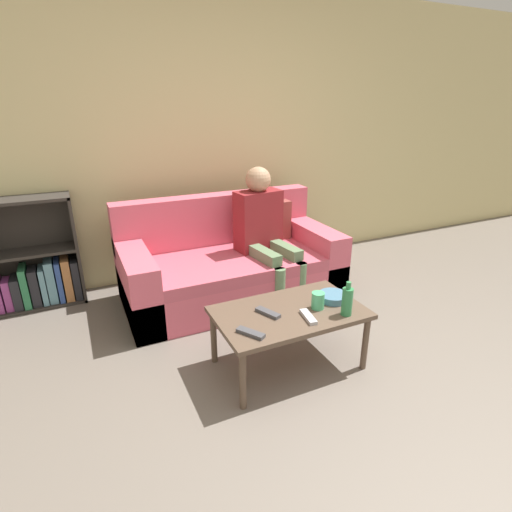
# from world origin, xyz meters

# --- Properties ---
(ground_plane) EXTENTS (22.00, 22.00, 0.00)m
(ground_plane) POSITION_xyz_m (0.00, 0.00, 0.00)
(ground_plane) COLOR #70665B
(wall_back) EXTENTS (12.00, 0.06, 2.60)m
(wall_back) POSITION_xyz_m (0.00, 2.48, 1.30)
(wall_back) COLOR beige
(wall_back) RESTS_ON ground_plane
(couch) EXTENTS (1.82, 0.91, 0.84)m
(couch) POSITION_xyz_m (-0.11, 1.80, 0.28)
(couch) COLOR #DB5B70
(couch) RESTS_ON ground_plane
(bookshelf) EXTENTS (0.75, 0.28, 0.92)m
(bookshelf) POSITION_xyz_m (-1.65, 2.33, 0.33)
(bookshelf) COLOR #332D28
(bookshelf) RESTS_ON ground_plane
(coffee_table) EXTENTS (0.93, 0.56, 0.40)m
(coffee_table) POSITION_xyz_m (-0.16, 0.68, 0.36)
(coffee_table) COLOR brown
(coffee_table) RESTS_ON ground_plane
(person_adult) EXTENTS (0.43, 0.67, 1.11)m
(person_adult) POSITION_xyz_m (0.17, 1.72, 0.64)
(person_adult) COLOR #66845B
(person_adult) RESTS_ON ground_plane
(cup_near) EXTENTS (0.08, 0.08, 0.11)m
(cup_near) POSITION_xyz_m (0.02, 0.64, 0.46)
(cup_near) COLOR #4CB77A
(cup_near) RESTS_ON coffee_table
(tv_remote_0) EXTENTS (0.11, 0.18, 0.02)m
(tv_remote_0) POSITION_xyz_m (-0.30, 0.70, 0.41)
(tv_remote_0) COLOR #47474C
(tv_remote_0) RESTS_ON coffee_table
(tv_remote_1) EXTENTS (0.13, 0.17, 0.02)m
(tv_remote_1) POSITION_xyz_m (-0.49, 0.54, 0.41)
(tv_remote_1) COLOR #47474C
(tv_remote_1) RESTS_ON coffee_table
(tv_remote_2) EXTENTS (0.07, 0.18, 0.02)m
(tv_remote_2) POSITION_xyz_m (-0.10, 0.55, 0.41)
(tv_remote_2) COLOR #B7B7BC
(tv_remote_2) RESTS_ON coffee_table
(snack_bowl) EXTENTS (0.19, 0.19, 0.05)m
(snack_bowl) POSITION_xyz_m (0.17, 0.69, 0.43)
(snack_bowl) COLOR teal
(snack_bowl) RESTS_ON coffee_table
(bottle) EXTENTS (0.07, 0.07, 0.22)m
(bottle) POSITION_xyz_m (0.13, 0.49, 0.50)
(bottle) COLOR #33844C
(bottle) RESTS_ON coffee_table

